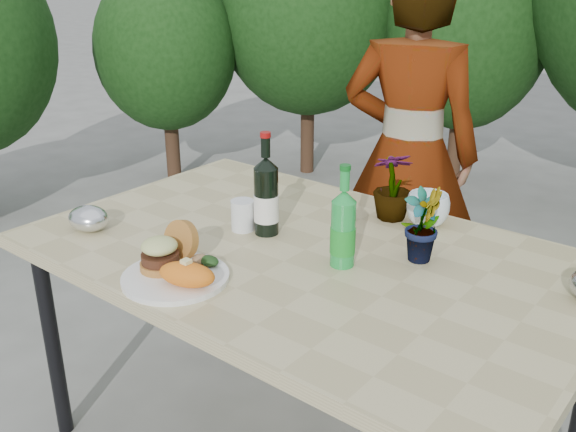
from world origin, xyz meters
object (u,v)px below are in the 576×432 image
Objects in this scene: patio_table at (305,268)px; dinner_plate at (176,277)px; person at (409,155)px; wine_bottle at (266,197)px.

dinner_plate is (-0.15, -0.36, 0.06)m from patio_table.
dinner_plate is 1.31m from person.
dinner_plate reaches higher than patio_table.
wine_bottle is at bearing 172.61° from patio_table.
wine_bottle reaches higher than patio_table.
person is (-0.19, 0.95, 0.08)m from patio_table.
patio_table is 0.39m from dinner_plate.
person reaches higher than dinner_plate.
patio_table is at bearing -15.78° from wine_bottle.
patio_table is 5.71× the size of dinner_plate.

